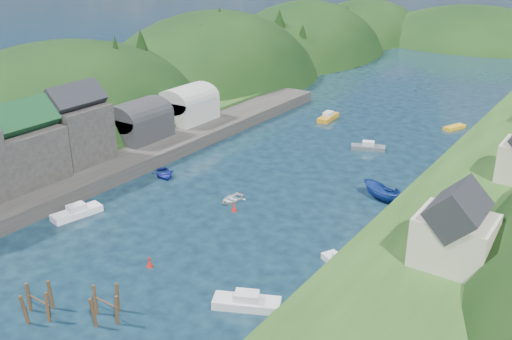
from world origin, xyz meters
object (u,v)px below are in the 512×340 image
Objects in this scene: channel_buoy_near at (150,263)px; channel_buoy_far at (234,207)px; piling_cluster_near at (38,305)px; piling_cluster_far at (106,307)px.

channel_buoy_near is 1.00× the size of channel_buoy_far.
piling_cluster_near is 1.01× the size of piling_cluster_far.
piling_cluster_near is at bearing -93.79° from channel_buoy_far.
piling_cluster_far is at bearing 30.64° from piling_cluster_near.
channel_buoy_far is (1.80, 27.21, -0.71)m from piling_cluster_near.
piling_cluster_far reaches higher than channel_buoy_near.
channel_buoy_near is at bearing 78.72° from piling_cluster_near.
piling_cluster_near reaches higher than piling_cluster_far.
piling_cluster_far is 3.17× the size of channel_buoy_far.
piling_cluster_far is 24.32m from channel_buoy_far.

